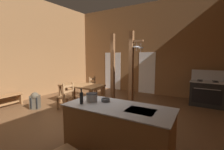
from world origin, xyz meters
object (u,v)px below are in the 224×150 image
object	(u,v)px
stove_range	(207,93)
ladderback_chair_by_post	(95,88)
backpack	(35,100)
mixing_bowl_on_counter	(106,100)
stockpot_on_counter	(92,97)
bench_along_left_wall	(2,100)
bottle_tall_on_counter	(81,98)
kitchen_island	(118,128)
ladderback_chair_near_window	(66,97)
dining_table	(82,87)

from	to	relation	value
stove_range	ladderback_chair_by_post	distance (m)	4.48
backpack	mixing_bowl_on_counter	distance (m)	3.37
stockpot_on_counter	bench_along_left_wall	bearing A→B (deg)	-179.12
stockpot_on_counter	mixing_bowl_on_counter	world-z (taller)	stockpot_on_counter
stove_range	mixing_bowl_on_counter	size ratio (longest dim) A/B	6.89
stockpot_on_counter	bottle_tall_on_counter	size ratio (longest dim) A/B	1.01
kitchen_island	ladderback_chair_near_window	bearing A→B (deg)	157.73
dining_table	stockpot_on_counter	world-z (taller)	stockpot_on_counter
stockpot_on_counter	mixing_bowl_on_counter	xyz separation A→B (m)	(0.28, 0.14, -0.05)
bottle_tall_on_counter	ladderback_chair_by_post	bearing A→B (deg)	123.66
kitchen_island	dining_table	bearing A→B (deg)	144.53
kitchen_island	bench_along_left_wall	world-z (taller)	kitchen_island
stove_range	stockpot_on_counter	xyz separation A→B (m)	(-2.16, -4.17, 0.49)
stockpot_on_counter	mixing_bowl_on_counter	distance (m)	0.31
dining_table	ladderback_chair_by_post	size ratio (longest dim) A/B	1.82
kitchen_island	bench_along_left_wall	xyz separation A→B (m)	(-4.73, -0.05, -0.14)
kitchen_island	stove_range	size ratio (longest dim) A/B	1.65
ladderback_chair_near_window	bottle_tall_on_counter	size ratio (longest dim) A/B	2.96
bench_along_left_wall	ladderback_chair_near_window	bearing A→B (deg)	29.66
ladderback_chair_near_window	bench_along_left_wall	world-z (taller)	ladderback_chair_near_window
stove_range	dining_table	xyz separation A→B (m)	(-4.24, -2.23, 0.17)
dining_table	bench_along_left_wall	distance (m)	2.84
stove_range	ladderback_chair_near_window	distance (m)	5.21
stove_range	stockpot_on_counter	distance (m)	4.73
ladderback_chair_near_window	stockpot_on_counter	size ratio (longest dim) A/B	2.94
ladderback_chair_near_window	stove_range	bearing A→B (deg)	36.26
dining_table	mixing_bowl_on_counter	world-z (taller)	mixing_bowl_on_counter
ladderback_chair_by_post	mixing_bowl_on_counter	world-z (taller)	same
kitchen_island	backpack	bearing A→B (deg)	171.41
dining_table	backpack	size ratio (longest dim) A/B	2.90
bottle_tall_on_counter	backpack	bearing A→B (deg)	164.90
stove_range	bottle_tall_on_counter	size ratio (longest dim) A/B	4.11
stove_range	bench_along_left_wall	bearing A→B (deg)	-145.78
stove_range	backpack	xyz separation A→B (m)	(-5.18, -3.63, -0.17)
ladderback_chair_near_window	mixing_bowl_on_counter	xyz separation A→B (m)	(2.31, -0.95, 0.46)
kitchen_island	dining_table	distance (m)	3.38
ladderback_chair_near_window	ladderback_chair_by_post	xyz separation A→B (m)	(-0.06, 1.70, 0.00)
backpack	mixing_bowl_on_counter	world-z (taller)	mixing_bowl_on_counter
backpack	ladderback_chair_by_post	bearing A→B (deg)	67.76
stove_range	backpack	bearing A→B (deg)	-144.95
kitchen_island	backpack	size ratio (longest dim) A/B	3.66
ladderback_chair_near_window	bench_along_left_wall	distance (m)	2.33
dining_table	ladderback_chair_by_post	bearing A→B (deg)	91.01
stockpot_on_counter	bottle_tall_on_counter	bearing A→B (deg)	-104.93
ladderback_chair_by_post	bench_along_left_wall	size ratio (longest dim) A/B	0.68
dining_table	bottle_tall_on_counter	size ratio (longest dim) A/B	5.39
ladderback_chair_by_post	ladderback_chair_near_window	bearing A→B (deg)	-88.05
stove_range	ladderback_chair_by_post	bearing A→B (deg)	-162.00
ladderback_chair_near_window	mixing_bowl_on_counter	size ratio (longest dim) A/B	4.96
mixing_bowl_on_counter	dining_table	bearing A→B (deg)	142.55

